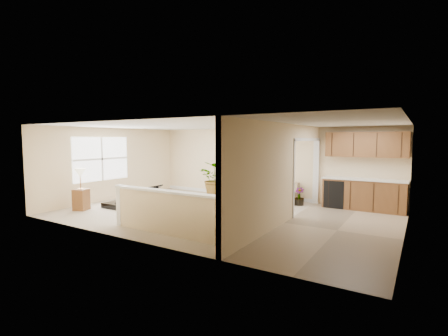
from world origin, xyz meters
The scene contains 20 objects.
floor centered at (0.00, 0.00, 0.00)m, with size 9.00×9.00×0.00m, color #BDAA93.
back_wall centered at (0.00, 3.00, 1.25)m, with size 9.00×0.04×2.50m, color beige.
front_wall centered at (0.00, -3.00, 1.25)m, with size 9.00×0.04×2.50m, color beige.
left_wall centered at (-4.50, 0.00, 1.25)m, with size 0.04×6.00×2.50m, color beige.
right_wall centered at (4.50, 0.00, 1.25)m, with size 0.04×6.00×2.50m, color beige.
ceiling centered at (0.00, 0.00, 2.50)m, with size 9.00×6.00×0.04m, color silver.
kitchen_vinyl centered at (3.15, 0.00, 0.00)m, with size 2.70×6.00×0.01m, color tan.
interior_partition centered at (1.80, 0.25, 1.22)m, with size 0.18×5.99×2.50m.
pony_half_wall centered at (0.08, -2.30, 0.52)m, with size 3.42×0.22×1.00m.
left_window centered at (-4.49, -0.50, 1.45)m, with size 0.05×2.15×1.45m, color white.
wall_art_left centered at (-0.95, 2.97, 1.75)m, with size 0.48×0.04×0.58m.
wall_mirror centered at (0.30, 2.97, 1.80)m, with size 0.55×0.04×0.55m.
kitchen_cabinets centered at (3.19, 2.73, 0.87)m, with size 2.36×0.65×2.33m.
piano centered at (-2.87, -0.43, 0.62)m, with size 1.89×1.95×1.48m.
piano_bench centered at (-1.80, -0.15, 0.22)m, with size 0.33×0.66×0.44m, color black.
loveseat centered at (0.48, 2.57, 0.34)m, with size 1.67×1.08×0.89m.
accent_table centered at (-1.19, 2.65, 0.51)m, with size 0.55×0.55×0.79m.
palm_plant centered at (-1.79, 2.44, 0.63)m, with size 1.37×1.26×1.28m.
small_plant centered at (1.44, 2.37, 0.24)m, with size 0.35×0.35×0.57m.
lamp_stand centered at (-3.87, -1.73, 0.53)m, with size 0.47×0.47×1.25m.
Camera 1 is at (4.76, -7.63, 2.10)m, focal length 26.00 mm.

